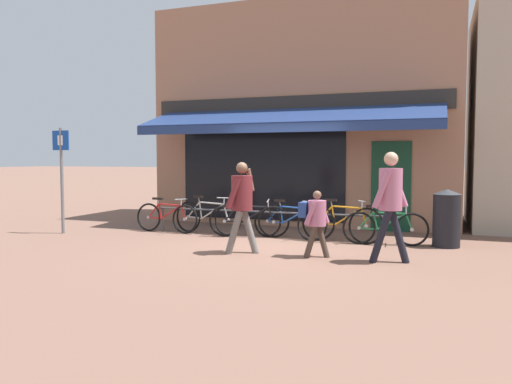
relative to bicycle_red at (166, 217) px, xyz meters
name	(u,v)px	position (x,y,z in m)	size (l,w,h in m)	color
ground_plane	(264,246)	(2.73, -0.97, -0.36)	(160.00, 160.00, 0.00)	brown
shop_front	(309,117)	(2.50, 3.43, 2.48)	(7.83, 4.52, 5.68)	#9E7056
bike_rack_rail	(270,215)	(2.49, 0.11, 0.14)	(5.40, 0.04, 0.57)	#47494F
bicycle_red	(166,217)	(0.00, 0.00, 0.00)	(1.65, 0.52, 0.80)	black
bicycle_silver	(207,217)	(1.00, 0.10, 0.03)	(1.81, 0.55, 0.87)	black
bicycle_black	(249,220)	(2.04, -0.02, 0.01)	(1.73, 0.57, 0.83)	black
bicycle_blue	(289,221)	(2.93, 0.07, 0.01)	(1.75, 0.55, 0.85)	black
bicycle_orange	(342,223)	(4.05, 0.03, 0.03)	(1.75, 0.52, 0.89)	black
bicycle_green	(385,227)	(4.91, -0.03, -0.01)	(1.66, 0.53, 0.81)	black
pedestrian_adult	(242,198)	(2.59, -1.80, 0.64)	(0.56, 0.66, 1.65)	slate
pedestrian_child	(315,216)	(3.91, -1.70, 0.35)	(0.52, 0.49, 1.17)	#47382D
pedestrian_second_adult	(390,195)	(5.15, -1.72, 0.75)	(0.65, 0.56, 1.82)	black
litter_bin	(447,218)	(6.04, 0.16, 0.20)	(0.52, 0.52, 1.12)	black
parking_sign	(62,169)	(-2.14, -0.95, 1.11)	(0.44, 0.07, 2.39)	slate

